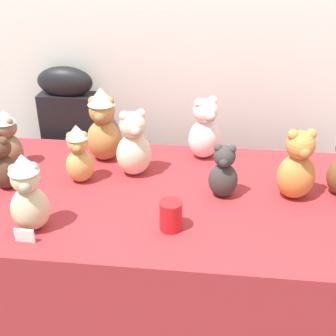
# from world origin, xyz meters

# --- Properties ---
(wall_back) EXTENTS (7.00, 0.08, 2.60)m
(wall_back) POSITION_xyz_m (0.00, 0.94, 1.30)
(wall_back) COLOR silver
(wall_back) RESTS_ON ground_plane
(display_table) EXTENTS (1.74, 0.88, 0.74)m
(display_table) POSITION_xyz_m (0.00, 0.25, 0.37)
(display_table) COLOR maroon
(display_table) RESTS_ON ground_plane
(instrument_case) EXTENTS (0.28, 0.13, 1.07)m
(instrument_case) POSITION_xyz_m (-0.57, 0.82, 0.54)
(instrument_case) COLOR black
(instrument_case) RESTS_ON ground_plane
(teddy_bear_ginger) EXTENTS (0.17, 0.15, 0.29)m
(teddy_bear_ginger) POSITION_xyz_m (0.49, 0.29, 0.87)
(teddy_bear_ginger) COLOR #D17F3D
(teddy_bear_ginger) RESTS_ON display_table
(teddy_bear_cocoa) EXTENTS (0.15, 0.14, 0.23)m
(teddy_bear_cocoa) POSITION_xyz_m (-0.66, 0.23, 0.84)
(teddy_bear_cocoa) COLOR #4C3323
(teddy_bear_cocoa) RESTS_ON display_table
(teddy_bear_mocha) EXTENTS (0.15, 0.15, 0.26)m
(teddy_bear_mocha) POSITION_xyz_m (-0.71, 0.41, 0.87)
(teddy_bear_mocha) COLOR #7F6047
(teddy_bear_mocha) RESTS_ON display_table
(teddy_bear_snow) EXTENTS (0.19, 0.18, 0.29)m
(teddy_bear_snow) POSITION_xyz_m (0.13, 0.59, 0.87)
(teddy_bear_snow) COLOR white
(teddy_bear_snow) RESTS_ON display_table
(teddy_bear_honey) EXTENTS (0.13, 0.12, 0.25)m
(teddy_bear_honey) POSITION_xyz_m (-0.37, 0.32, 0.86)
(teddy_bear_honey) COLOR tan
(teddy_bear_honey) RESTS_ON display_table
(teddy_bear_cream) EXTENTS (0.19, 0.18, 0.29)m
(teddy_bear_cream) POSITION_xyz_m (-0.16, 0.40, 0.87)
(teddy_bear_cream) COLOR beige
(teddy_bear_cream) RESTS_ON display_table
(teddy_bear_caramel) EXTENTS (0.16, 0.14, 0.34)m
(teddy_bear_caramel) POSITION_xyz_m (-0.32, 0.52, 0.90)
(teddy_bear_caramel) COLOR #B27A42
(teddy_bear_caramel) RESTS_ON display_table
(teddy_bear_charcoal) EXTENTS (0.12, 0.11, 0.22)m
(teddy_bear_charcoal) POSITION_xyz_m (0.21, 0.27, 0.84)
(teddy_bear_charcoal) COLOR #383533
(teddy_bear_charcoal) RESTS_ON display_table
(teddy_bear_sand) EXTENTS (0.16, 0.15, 0.30)m
(teddy_bear_sand) POSITION_xyz_m (-0.45, -0.02, 0.88)
(teddy_bear_sand) COLOR #CCB78E
(teddy_bear_sand) RESTS_ON display_table
(party_cup_red) EXTENTS (0.08, 0.08, 0.11)m
(party_cup_red) POSITION_xyz_m (0.03, 0.03, 0.79)
(party_cup_red) COLOR red
(party_cup_red) RESTS_ON display_table
(name_card_front_left) EXTENTS (0.07, 0.01, 0.05)m
(name_card_front_left) POSITION_xyz_m (-0.45, -0.10, 0.76)
(name_card_front_left) COLOR white
(name_card_front_left) RESTS_ON display_table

